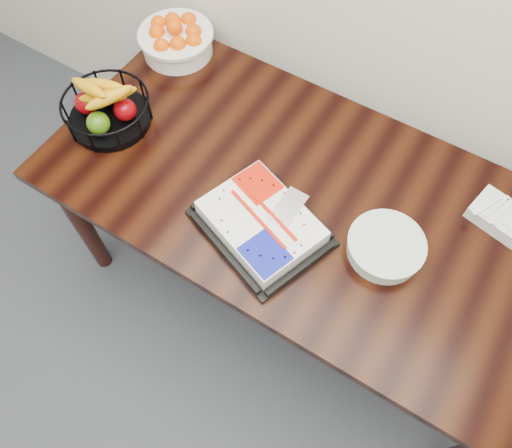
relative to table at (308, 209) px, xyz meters
The scene contains 6 objects.
table is the anchor object (origin of this frame).
cake_tray 0.24m from the table, 110.30° to the right, with size 0.48×0.42×0.08m.
tangerine_bowl 0.85m from the table, 157.45° to the left, with size 0.29×0.29×0.18m.
fruit_basket 0.78m from the table, behind, with size 0.31×0.31×0.16m.
plate_stack 0.32m from the table, 11.57° to the right, with size 0.24×0.24×0.06m.
fork_bag 0.62m from the table, 22.54° to the left, with size 0.22×0.16×0.06m.
Camera 1 is at (0.32, 1.15, 2.13)m, focal length 35.00 mm.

